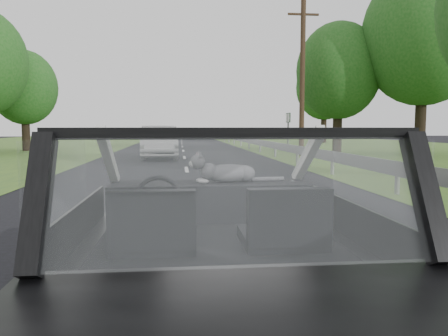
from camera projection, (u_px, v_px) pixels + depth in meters
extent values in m
cube|color=black|center=(216.00, 235.00, 2.94)|extent=(1.80, 4.00, 1.45)
cube|color=black|center=(210.00, 201.00, 3.55)|extent=(1.58, 0.45, 0.30)
cube|color=black|center=(153.00, 223.00, 2.60)|extent=(0.50, 0.72, 0.42)
cube|color=black|center=(285.00, 220.00, 2.68)|extent=(0.50, 0.72, 0.42)
torus|color=black|center=(158.00, 199.00, 3.21)|extent=(0.36, 0.36, 0.04)
ellipsoid|color=slate|center=(229.00, 172.00, 3.54)|extent=(0.60, 0.29, 0.26)
cube|color=#A2A2A2|center=(329.00, 156.00, 13.30)|extent=(0.05, 90.00, 0.32)
imported|color=silver|center=(159.00, 142.00, 20.32)|extent=(2.04, 4.70, 1.52)
cube|color=#0B4019|center=(288.00, 133.00, 25.02)|extent=(0.10, 0.91, 2.27)
cylinder|color=#3C2818|center=(302.00, 78.00, 21.85)|extent=(0.29, 0.29, 7.80)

